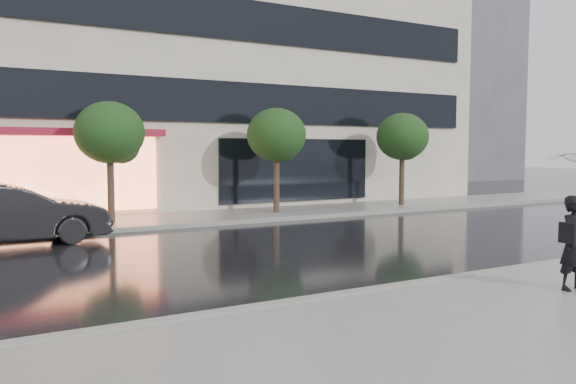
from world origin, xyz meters
TOP-DOWN VIEW (x-y plane):
  - ground at (0.00, 0.00)m, footprint 120.00×120.00m
  - sidewalk_near at (0.00, -3.25)m, footprint 60.00×4.50m
  - sidewalk_far at (0.00, 10.25)m, footprint 60.00×3.50m
  - curb_near at (0.00, -1.00)m, footprint 60.00×0.25m
  - curb_far at (0.00, 8.50)m, footprint 60.00×0.25m
  - office_building at (-0.00, 17.97)m, footprint 30.00×12.76m
  - bg_building_right at (26.00, 28.00)m, footprint 12.00×12.00m
  - tree_mid_west at (-2.94, 10.03)m, footprint 2.20×2.20m
  - tree_mid_east at (3.06, 10.03)m, footprint 2.20×2.20m
  - tree_far_east at (9.06, 10.03)m, footprint 2.20×2.20m
  - parked_car at (-6.02, 7.54)m, footprint 4.88×1.90m

SIDE VIEW (x-z plane):
  - ground at x=0.00m, z-range 0.00..0.00m
  - sidewalk_near at x=0.00m, z-range 0.00..0.12m
  - sidewalk_far at x=0.00m, z-range 0.00..0.12m
  - curb_near at x=0.00m, z-range 0.00..0.14m
  - curb_far at x=0.00m, z-range 0.00..0.14m
  - parked_car at x=-6.02m, z-range 0.00..1.58m
  - tree_mid_west at x=-2.94m, z-range 0.93..4.92m
  - tree_mid_east at x=3.06m, z-range 0.93..4.92m
  - tree_far_east at x=9.06m, z-range 0.93..4.92m
  - bg_building_right at x=26.00m, z-range 0.00..16.00m
  - office_building at x=0.00m, z-range 0.00..18.00m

